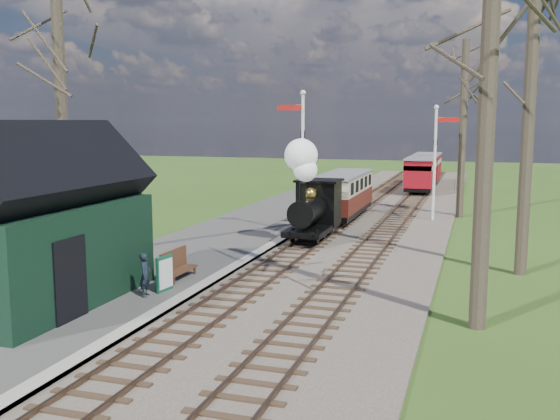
{
  "coord_description": "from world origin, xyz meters",
  "views": [
    {
      "loc": [
        6.39,
        -9.25,
        4.95
      ],
      "look_at": [
        -0.75,
        13.02,
        1.6
      ],
      "focal_mm": 40.0,
      "sensor_mm": 36.0,
      "label": 1
    }
  ],
  "objects_px": {
    "locomotive": "(312,197)",
    "bench": "(176,265)",
    "red_carriage_b": "(427,168)",
    "red_carriage_a": "(420,174)",
    "person": "(145,275)",
    "station_shed": "(43,226)",
    "sign_board": "(165,273)",
    "semaphore_far": "(436,154)",
    "semaphore_near": "(301,153)",
    "coach": "(343,193)"
  },
  "relations": [
    {
      "from": "red_carriage_a",
      "to": "bench",
      "type": "relative_size",
      "value": 2.99
    },
    {
      "from": "semaphore_far",
      "to": "bench",
      "type": "xyz_separation_m",
      "value": [
        -6.62,
        -14.62,
        -2.74
      ]
    },
    {
      "from": "locomotive",
      "to": "bench",
      "type": "height_order",
      "value": "locomotive"
    },
    {
      "from": "semaphore_near",
      "to": "red_carriage_b",
      "type": "xyz_separation_m",
      "value": [
        3.37,
        23.33,
        -2.23
      ]
    },
    {
      "from": "station_shed",
      "to": "semaphore_near",
      "type": "bearing_deg",
      "value": 73.62
    },
    {
      "from": "station_shed",
      "to": "person",
      "type": "height_order",
      "value": "station_shed"
    },
    {
      "from": "sign_board",
      "to": "station_shed",
      "type": "bearing_deg",
      "value": -140.01
    },
    {
      "from": "locomotive",
      "to": "station_shed",
      "type": "bearing_deg",
      "value": -111.4
    },
    {
      "from": "red_carriage_b",
      "to": "person",
      "type": "relative_size",
      "value": 3.91
    },
    {
      "from": "semaphore_near",
      "to": "sign_board",
      "type": "distance_m",
      "value": 10.47
    },
    {
      "from": "semaphore_far",
      "to": "red_carriage_b",
      "type": "relative_size",
      "value": 1.22
    },
    {
      "from": "semaphore_near",
      "to": "coach",
      "type": "bearing_deg",
      "value": 81.24
    },
    {
      "from": "red_carriage_a",
      "to": "person",
      "type": "relative_size",
      "value": 3.91
    },
    {
      "from": "station_shed",
      "to": "red_carriage_a",
      "type": "distance_m",
      "value": 30.63
    },
    {
      "from": "semaphore_near",
      "to": "red_carriage_a",
      "type": "relative_size",
      "value": 1.33
    },
    {
      "from": "coach",
      "to": "red_carriage_a",
      "type": "relative_size",
      "value": 1.4
    },
    {
      "from": "station_shed",
      "to": "semaphore_far",
      "type": "relative_size",
      "value": 1.1
    },
    {
      "from": "coach",
      "to": "red_carriage_b",
      "type": "bearing_deg",
      "value": 81.93
    },
    {
      "from": "semaphore_far",
      "to": "bench",
      "type": "bearing_deg",
      "value": -114.37
    },
    {
      "from": "semaphore_far",
      "to": "coach",
      "type": "height_order",
      "value": "semaphore_far"
    },
    {
      "from": "locomotive",
      "to": "bench",
      "type": "relative_size",
      "value": 2.61
    },
    {
      "from": "red_carriage_b",
      "to": "bench",
      "type": "distance_m",
      "value": 32.32
    },
    {
      "from": "semaphore_far",
      "to": "bench",
      "type": "distance_m",
      "value": 16.28
    },
    {
      "from": "semaphore_near",
      "to": "locomotive",
      "type": "bearing_deg",
      "value": -54.67
    },
    {
      "from": "semaphore_far",
      "to": "locomotive",
      "type": "bearing_deg",
      "value": -121.82
    },
    {
      "from": "coach",
      "to": "person",
      "type": "xyz_separation_m",
      "value": [
        -2.15,
        -15.61,
        -0.6
      ]
    },
    {
      "from": "red_carriage_b",
      "to": "locomotive",
      "type": "bearing_deg",
      "value": -96.11
    },
    {
      "from": "semaphore_far",
      "to": "person",
      "type": "distance_m",
      "value": 18.04
    },
    {
      "from": "red_carriage_b",
      "to": "bench",
      "type": "bearing_deg",
      "value": -98.63
    },
    {
      "from": "station_shed",
      "to": "locomotive",
      "type": "relative_size",
      "value": 1.54
    },
    {
      "from": "sign_board",
      "to": "red_carriage_b",
      "type": "bearing_deg",
      "value": 82.31
    },
    {
      "from": "locomotive",
      "to": "red_carriage_a",
      "type": "relative_size",
      "value": 0.87
    },
    {
      "from": "station_shed",
      "to": "coach",
      "type": "bearing_deg",
      "value": 75.81
    },
    {
      "from": "semaphore_far",
      "to": "sign_board",
      "type": "xyz_separation_m",
      "value": [
        -6.27,
        -15.99,
        -2.65
      ]
    },
    {
      "from": "semaphore_near",
      "to": "person",
      "type": "distance_m",
      "value": 11.08
    },
    {
      "from": "red_carriage_a",
      "to": "coach",
      "type": "bearing_deg",
      "value": -101.45
    },
    {
      "from": "semaphore_far",
      "to": "red_carriage_b",
      "type": "xyz_separation_m",
      "value": [
        -1.77,
        17.33,
        -1.96
      ]
    },
    {
      "from": "sign_board",
      "to": "bench",
      "type": "distance_m",
      "value": 1.42
    },
    {
      "from": "semaphore_far",
      "to": "red_carriage_a",
      "type": "bearing_deg",
      "value": 98.53
    },
    {
      "from": "station_shed",
      "to": "bench",
      "type": "relative_size",
      "value": 4.03
    },
    {
      "from": "station_shed",
      "to": "red_carriage_b",
      "type": "xyz_separation_m",
      "value": [
        6.9,
        35.33,
        -0.88
      ]
    },
    {
      "from": "semaphore_far",
      "to": "locomotive",
      "type": "xyz_separation_m",
      "value": [
        -4.39,
        -7.07,
        -1.45
      ]
    },
    {
      "from": "coach",
      "to": "red_carriage_b",
      "type": "distance_m",
      "value": 18.52
    },
    {
      "from": "sign_board",
      "to": "semaphore_near",
      "type": "bearing_deg",
      "value": 83.55
    },
    {
      "from": "sign_board",
      "to": "bench",
      "type": "bearing_deg",
      "value": 104.32
    },
    {
      "from": "station_shed",
      "to": "sign_board",
      "type": "xyz_separation_m",
      "value": [
        2.4,
        2.01,
        -1.56
      ]
    },
    {
      "from": "semaphore_near",
      "to": "bench",
      "type": "distance_m",
      "value": 9.25
    },
    {
      "from": "semaphore_near",
      "to": "station_shed",
      "type": "bearing_deg",
      "value": -106.38
    },
    {
      "from": "red_carriage_a",
      "to": "red_carriage_b",
      "type": "xyz_separation_m",
      "value": [
        0.0,
        5.5,
        0.0
      ]
    },
    {
      "from": "semaphore_far",
      "to": "red_carriage_b",
      "type": "distance_m",
      "value": 17.53
    }
  ]
}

